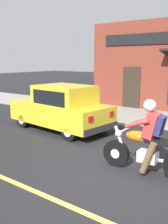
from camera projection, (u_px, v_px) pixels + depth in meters
ground_plane at (126, 172)px, 5.74m from camera, size 80.00×80.00×0.00m
sidewalk_curb at (122, 114)px, 11.62m from camera, size 2.60×22.00×0.14m
motorcycle_with_rider at (147, 143)px, 5.54m from camera, size 0.58×2.02×1.62m
car_hatchback at (61, 108)px, 9.09m from camera, size 1.98×3.92×1.57m
trash_bin at (81, 100)px, 11.89m from camera, size 0.56×0.56×0.98m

